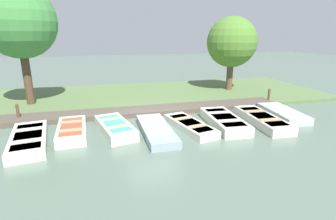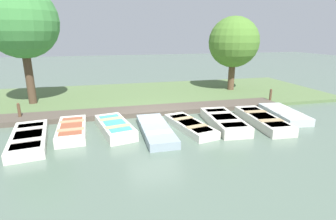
{
  "view_description": "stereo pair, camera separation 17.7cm",
  "coord_description": "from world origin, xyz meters",
  "px_view_note": "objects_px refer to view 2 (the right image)",
  "views": [
    {
      "loc": [
        11.09,
        -2.31,
        3.86
      ],
      "look_at": [
        0.44,
        0.52,
        0.65
      ],
      "focal_mm": 28.0,
      "sensor_mm": 36.0,
      "label": 1
    },
    {
      "loc": [
        11.14,
        -2.14,
        3.86
      ],
      "look_at": [
        0.44,
        0.52,
        0.65
      ],
      "focal_mm": 28.0,
      "sensor_mm": 36.0,
      "label": 2
    }
  ],
  "objects_px": {
    "rowboat_4": "(190,126)",
    "rowboat_6": "(262,120)",
    "rowboat_1": "(72,130)",
    "rowboat_2": "(115,127)",
    "mooring_post_far": "(270,96)",
    "mooring_post_near": "(19,112)",
    "park_tree_far_left": "(21,22)",
    "rowboat_3": "(156,130)",
    "rowboat_0": "(29,138)",
    "rowboat_5": "(224,121)",
    "rowboat_7": "(284,114)",
    "park_tree_left": "(234,42)"
  },
  "relations": [
    {
      "from": "rowboat_2",
      "to": "rowboat_4",
      "type": "bearing_deg",
      "value": 70.15
    },
    {
      "from": "mooring_post_far",
      "to": "park_tree_far_left",
      "type": "relative_size",
      "value": 0.14
    },
    {
      "from": "rowboat_0",
      "to": "rowboat_1",
      "type": "height_order",
      "value": "rowboat_1"
    },
    {
      "from": "rowboat_1",
      "to": "mooring_post_near",
      "type": "distance_m",
      "value": 3.34
    },
    {
      "from": "rowboat_2",
      "to": "rowboat_6",
      "type": "relative_size",
      "value": 0.83
    },
    {
      "from": "rowboat_2",
      "to": "park_tree_far_left",
      "type": "height_order",
      "value": "park_tree_far_left"
    },
    {
      "from": "rowboat_3",
      "to": "rowboat_6",
      "type": "height_order",
      "value": "rowboat_6"
    },
    {
      "from": "mooring_post_far",
      "to": "park_tree_far_left",
      "type": "distance_m",
      "value": 13.9
    },
    {
      "from": "park_tree_left",
      "to": "rowboat_6",
      "type": "bearing_deg",
      "value": -15.04
    },
    {
      "from": "mooring_post_near",
      "to": "park_tree_left",
      "type": "xyz_separation_m",
      "value": [
        -3.5,
        12.28,
        2.87
      ]
    },
    {
      "from": "rowboat_2",
      "to": "mooring_post_far",
      "type": "bearing_deg",
      "value": 93.33
    },
    {
      "from": "rowboat_2",
      "to": "mooring_post_far",
      "type": "xyz_separation_m",
      "value": [
        -2.42,
        8.85,
        0.23
      ]
    },
    {
      "from": "rowboat_3",
      "to": "mooring_post_far",
      "type": "bearing_deg",
      "value": 112.5
    },
    {
      "from": "rowboat_4",
      "to": "rowboat_7",
      "type": "height_order",
      "value": "rowboat_7"
    },
    {
      "from": "rowboat_1",
      "to": "rowboat_4",
      "type": "height_order",
      "value": "rowboat_1"
    },
    {
      "from": "rowboat_1",
      "to": "rowboat_3",
      "type": "bearing_deg",
      "value": 74.96
    },
    {
      "from": "rowboat_1",
      "to": "park_tree_left",
      "type": "relative_size",
      "value": 0.55
    },
    {
      "from": "rowboat_6",
      "to": "rowboat_4",
      "type": "bearing_deg",
      "value": -88.83
    },
    {
      "from": "rowboat_1",
      "to": "park_tree_left",
      "type": "bearing_deg",
      "value": 117.78
    },
    {
      "from": "rowboat_1",
      "to": "rowboat_3",
      "type": "distance_m",
      "value": 3.33
    },
    {
      "from": "rowboat_6",
      "to": "park_tree_left",
      "type": "xyz_separation_m",
      "value": [
        -6.48,
        1.74,
        3.12
      ]
    },
    {
      "from": "rowboat_0",
      "to": "rowboat_7",
      "type": "relative_size",
      "value": 1.14
    },
    {
      "from": "rowboat_3",
      "to": "mooring_post_near",
      "type": "distance_m",
      "value": 6.44
    },
    {
      "from": "rowboat_4",
      "to": "rowboat_6",
      "type": "distance_m",
      "value": 3.35
    },
    {
      "from": "mooring_post_near",
      "to": "park_tree_far_left",
      "type": "height_order",
      "value": "park_tree_far_left"
    },
    {
      "from": "rowboat_7",
      "to": "park_tree_left",
      "type": "bearing_deg",
      "value": -175.34
    },
    {
      "from": "mooring_post_near",
      "to": "park_tree_far_left",
      "type": "relative_size",
      "value": 0.14
    },
    {
      "from": "rowboat_0",
      "to": "mooring_post_near",
      "type": "relative_size",
      "value": 3.9
    },
    {
      "from": "rowboat_0",
      "to": "rowboat_6",
      "type": "distance_m",
      "value": 9.53
    },
    {
      "from": "park_tree_left",
      "to": "mooring_post_near",
      "type": "bearing_deg",
      "value": -74.1
    },
    {
      "from": "rowboat_0",
      "to": "rowboat_2",
      "type": "relative_size",
      "value": 1.19
    },
    {
      "from": "rowboat_5",
      "to": "mooring_post_near",
      "type": "distance_m",
      "value": 9.21
    },
    {
      "from": "rowboat_2",
      "to": "rowboat_6",
      "type": "xyz_separation_m",
      "value": [
        0.57,
        6.41,
        -0.02
      ]
    },
    {
      "from": "rowboat_1",
      "to": "rowboat_6",
      "type": "distance_m",
      "value": 8.12
    },
    {
      "from": "rowboat_7",
      "to": "mooring_post_far",
      "type": "bearing_deg",
      "value": 166.21
    },
    {
      "from": "mooring_post_far",
      "to": "rowboat_2",
      "type": "bearing_deg",
      "value": -74.71
    },
    {
      "from": "rowboat_4",
      "to": "rowboat_7",
      "type": "distance_m",
      "value": 4.94
    },
    {
      "from": "park_tree_left",
      "to": "park_tree_far_left",
      "type": "bearing_deg",
      "value": -86.57
    },
    {
      "from": "park_tree_left",
      "to": "rowboat_7",
      "type": "bearing_deg",
      "value": -1.63
    },
    {
      "from": "rowboat_3",
      "to": "rowboat_0",
      "type": "bearing_deg",
      "value": -92.07
    },
    {
      "from": "rowboat_2",
      "to": "rowboat_3",
      "type": "bearing_deg",
      "value": 58.57
    },
    {
      "from": "rowboat_3",
      "to": "rowboat_5",
      "type": "distance_m",
      "value": 3.06
    },
    {
      "from": "rowboat_0",
      "to": "rowboat_6",
      "type": "xyz_separation_m",
      "value": [
        0.19,
        9.53,
        0.02
      ]
    },
    {
      "from": "rowboat_5",
      "to": "park_tree_left",
      "type": "bearing_deg",
      "value": 155.01
    },
    {
      "from": "rowboat_3",
      "to": "rowboat_7",
      "type": "height_order",
      "value": "rowboat_7"
    },
    {
      "from": "rowboat_4",
      "to": "rowboat_5",
      "type": "height_order",
      "value": "rowboat_5"
    },
    {
      "from": "mooring_post_near",
      "to": "park_tree_left",
      "type": "distance_m",
      "value": 13.08
    },
    {
      "from": "rowboat_2",
      "to": "rowboat_7",
      "type": "bearing_deg",
      "value": 78.5
    },
    {
      "from": "rowboat_3",
      "to": "rowboat_6",
      "type": "distance_m",
      "value": 4.83
    },
    {
      "from": "rowboat_4",
      "to": "rowboat_6",
      "type": "height_order",
      "value": "rowboat_6"
    }
  ]
}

